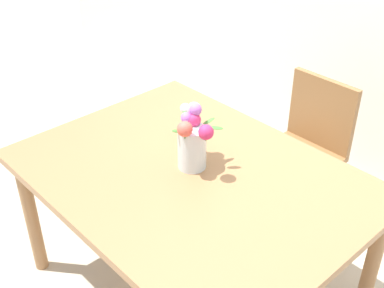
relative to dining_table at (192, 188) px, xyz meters
name	(u,v)px	position (x,y,z in m)	size (l,w,h in m)	color
dining_table	(192,188)	(0.00, 0.00, 0.00)	(1.55, 1.15, 0.76)	#9E7047
chair_far	(307,144)	(-0.01, 0.92, -0.16)	(0.42, 0.42, 0.90)	olive
flower_vase	(192,139)	(-0.04, 0.04, 0.23)	(0.26, 0.23, 0.29)	silver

